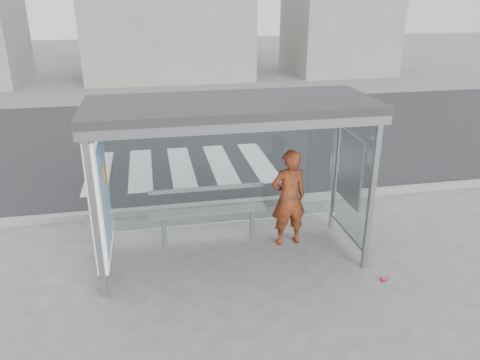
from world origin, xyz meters
name	(u,v)px	position (x,y,z in m)	size (l,w,h in m)	color
ground	(233,257)	(0.00, 0.00, 0.00)	(80.00, 80.00, 0.00)	#5E5E5C
road	(191,137)	(0.00, 7.00, 0.00)	(30.00, 10.00, 0.01)	#242426
curb	(215,205)	(0.00, 1.95, 0.06)	(30.00, 0.18, 0.12)	gray
crosswalk	(181,167)	(-0.50, 4.50, 0.00)	(4.55, 3.00, 0.00)	silver
bus_shelter	(207,143)	(-0.37, 0.06, 1.98)	(4.25, 1.65, 2.62)	gray
building_center	(167,26)	(0.00, 18.00, 2.50)	(8.00, 5.00, 5.00)	gray
building_right	(340,4)	(9.00, 18.00, 3.50)	(5.00, 5.00, 7.00)	gray
person	(289,198)	(1.02, 0.30, 0.86)	(0.62, 0.41, 1.71)	#C05D12
bench	(208,211)	(-0.31, 0.58, 0.60)	(1.97, 0.24, 1.02)	gray
soda_can	(384,279)	(2.14, -1.11, 0.03)	(0.06, 0.06, 0.12)	#CE3C52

